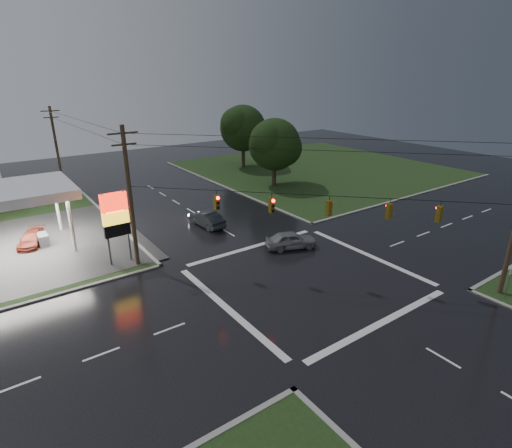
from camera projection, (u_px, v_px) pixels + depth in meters
ground at (306, 278)px, 29.96m from camera, size 120.00×120.00×0.00m
grass_ne at (318, 168)px, 63.82m from camera, size 36.00×36.00×0.08m
pylon_sign at (116, 217)px, 30.85m from camera, size 2.00×0.35×6.00m
utility_pole_nw at (130, 196)px, 30.02m from camera, size 2.20×0.32×11.00m
utility_pole_n at (56, 146)px, 51.83m from camera, size 2.20×0.32×10.50m
traffic_signals at (311, 195)px, 27.64m from camera, size 26.87×26.87×1.47m
tree_ne_near at (275, 145)px, 52.38m from camera, size 7.99×6.80×8.98m
tree_ne_far at (244, 128)px, 62.93m from camera, size 8.46×7.20×9.80m
car_north at (207, 219)px, 39.81m from camera, size 1.89×4.67×1.51m
car_crossing at (291, 240)px, 34.81m from camera, size 4.79×3.30×1.51m
car_pump at (32, 239)px, 35.44m from camera, size 3.12×4.45×1.20m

